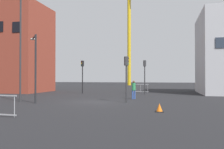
# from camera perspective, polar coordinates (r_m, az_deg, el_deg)

# --- Properties ---
(ground) EXTENTS (160.00, 160.00, 0.00)m
(ground) POSITION_cam_1_polar(r_m,az_deg,el_deg) (19.06, -4.24, -6.60)
(ground) COLOR black
(brick_building) EXTENTS (7.92, 7.13, 11.70)m
(brick_building) POSITION_cam_1_polar(r_m,az_deg,el_deg) (35.14, -21.83, 5.68)
(brick_building) COLOR brown
(brick_building) RESTS_ON ground
(construction_crane) EXTENTS (13.06, 9.05, 25.64)m
(construction_crane) POSITION_cam_1_polar(r_m,az_deg,el_deg) (62.75, 3.97, 12.55)
(construction_crane) COLOR gold
(construction_crane) RESTS_ON ground
(streetlamp_tall) EXTENTS (1.66, 1.52, 9.16)m
(streetlamp_tall) POSITION_cam_1_polar(r_m,az_deg,el_deg) (20.80, -21.75, 8.66)
(streetlamp_tall) COLOR #2D2D30
(streetlamp_tall) RESTS_ON ground
(streetlamp_short) EXTENTS (1.33, 1.47, 5.23)m
(streetlamp_short) POSITION_cam_1_polar(r_m,az_deg,el_deg) (19.19, -17.99, 3.13)
(streetlamp_short) COLOR #232326
(streetlamp_short) RESTS_ON ground
(traffic_light_median) EXTENTS (0.39, 0.35, 3.59)m
(traffic_light_median) POSITION_cam_1_polar(r_m,az_deg,el_deg) (18.54, 3.48, 0.76)
(traffic_light_median) COLOR #2D2D30
(traffic_light_median) RESTS_ON ground
(traffic_light_verge) EXTENTS (0.35, 0.38, 4.04)m
(traffic_light_verge) POSITION_cam_1_polar(r_m,az_deg,el_deg) (29.33, -7.11, 0.74)
(traffic_light_verge) COLOR black
(traffic_light_verge) RESTS_ON ground
(traffic_light_crosswalk) EXTENTS (0.35, 0.39, 3.95)m
(traffic_light_crosswalk) POSITION_cam_1_polar(r_m,az_deg,el_deg) (27.78, 7.85, 0.72)
(traffic_light_crosswalk) COLOR #2D2D30
(traffic_light_crosswalk) RESTS_ON ground
(pedestrian_walking) EXTENTS (0.34, 0.34, 1.67)m
(pedestrian_walking) POSITION_cam_1_polar(r_m,az_deg,el_deg) (21.60, 5.23, -3.33)
(pedestrian_walking) COLOR #33519E
(pedestrian_walking) RESTS_ON ground
(safety_barrier_front) EXTENTS (2.11, 0.10, 1.08)m
(safety_barrier_front) POSITION_cam_1_polar(r_m,az_deg,el_deg) (31.79, 6.88, -3.25)
(safety_barrier_front) COLOR #9EA0A5
(safety_barrier_front) RESTS_ON ground
(traffic_cone_by_barrier) EXTENTS (0.48, 0.48, 0.49)m
(traffic_cone_by_barrier) POSITION_cam_1_polar(r_m,az_deg,el_deg) (13.88, 11.31, -7.86)
(traffic_cone_by_barrier) COLOR black
(traffic_cone_by_barrier) RESTS_ON ground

